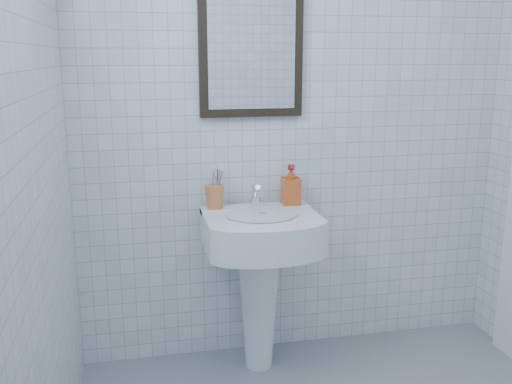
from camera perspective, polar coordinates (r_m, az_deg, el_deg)
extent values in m
cube|color=white|center=(2.87, 4.04, 7.86)|extent=(2.20, 0.02, 2.50)
cube|color=white|center=(1.60, -23.03, 2.36)|extent=(0.02, 2.40, 2.50)
cone|color=white|center=(2.87, 0.28, -11.16)|extent=(0.21, 0.21, 0.66)
cube|color=white|center=(2.68, 0.51, -3.90)|extent=(0.53, 0.38, 0.16)
cube|color=white|center=(2.80, -0.15, -1.64)|extent=(0.53, 0.09, 0.03)
cylinder|color=silver|center=(2.63, 0.65, -2.23)|extent=(0.33, 0.33, 0.01)
cylinder|color=silver|center=(2.77, -0.05, -0.99)|extent=(0.05, 0.05, 0.05)
cylinder|color=silver|center=(2.74, 0.02, 0.12)|extent=(0.03, 0.09, 0.08)
cylinder|color=silver|center=(2.78, -0.13, -0.12)|extent=(0.03, 0.05, 0.09)
imported|color=red|center=(2.81, 3.51, 0.73)|extent=(0.09, 0.09, 0.19)
cube|color=black|center=(2.78, -0.49, 13.91)|extent=(0.50, 0.04, 0.62)
cube|color=white|center=(2.76, -0.41, 13.92)|extent=(0.42, 0.00, 0.54)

